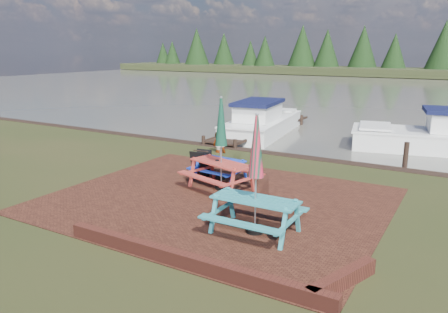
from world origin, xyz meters
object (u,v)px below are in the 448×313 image
Objects in this scene: chalkboard at (201,163)px; jetty at (261,129)px; picnic_table_red at (221,158)px; person at (219,131)px; boat_jetty at (262,123)px; picnic_table_blue at (220,156)px; picnic_table_teal at (255,193)px; boat_near at (448,138)px.

jetty is (-1.83, 8.50, -0.34)m from chalkboard.
person is (-2.54, 4.13, -0.11)m from picnic_table_red.
person reaches higher than chalkboard.
boat_jetty is (-1.80, 8.50, -0.06)m from chalkboard.
picnic_table_red is 1.00m from picnic_table_blue.
jetty is 1.27× the size of boat_jetty.
person is (0.56, -5.20, 0.75)m from jetty.
picnic_table_teal is 4.85m from chalkboard.
person is at bearing 106.61° from chalkboard.
picnic_table_red is 0.31× the size of jetty.
picnic_table_red is at bearing -79.02° from boat_jetty.
person is at bearing -91.40° from boat_jetty.
boat_near is at bearing 76.75° from picnic_table_red.
person reaches higher than boat_jetty.
picnic_table_red is (-2.31, 2.39, 0.01)m from picnic_table_teal.
picnic_table_teal is at bearing -42.83° from picnic_table_blue.
boat_jetty reaches higher than chalkboard.
picnic_table_blue is at bearing 134.73° from boat_near.
picnic_table_teal reaches higher than jetty.
jetty is (-2.58, 8.50, -0.68)m from picnic_table_blue.
person is (-1.27, 3.30, 0.41)m from chalkboard.
person is (-2.02, 3.30, 0.07)m from picnic_table_blue.
person is at bearing 137.52° from picnic_table_red.
picnic_table_blue is at bearing 130.93° from picnic_table_teal.
picnic_table_red is at bearing 139.30° from boat_near.
picnic_table_teal is at bearing -65.21° from jetty.
boat_jetty is 8.58m from boat_near.
boat_near is at bearing -3.91° from boat_jetty.
picnic_table_blue is at bearing 138.12° from picnic_table_red.
picnic_table_blue is 0.32× the size of boat_jetty.
boat_near is (6.01, 9.00, -0.38)m from picnic_table_blue.
boat_jetty is at bearing 81.84° from boat_near.
chalkboard is at bearing 137.67° from picnic_table_teal.
jetty is (-5.42, 11.72, -0.85)m from picnic_table_teal.
picnic_table_red is 4.85m from person.
person is at bearing 126.26° from picnic_table_teal.
chalkboard is 8.69m from boat_jetty.
picnic_table_blue is at bearing -80.55° from boat_jetty.
jetty is (-3.10, 9.33, -0.86)m from picnic_table_red.
picnic_table_teal is at bearing -46.33° from chalkboard.
picnic_table_red is at bearing -51.93° from picnic_table_blue.
chalkboard is 11.26m from boat_near.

